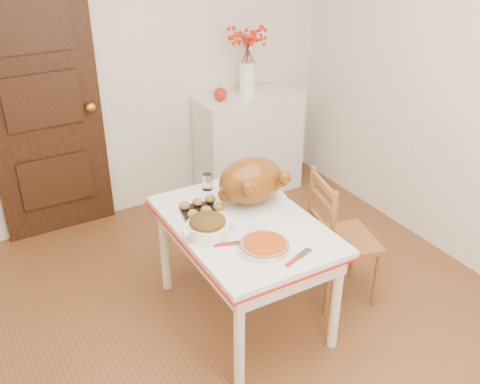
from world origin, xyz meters
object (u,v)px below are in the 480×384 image
turkey_platter (251,183)px  pumpkin_pie (264,245)px  chair_oak (344,238)px  kitchen_table (244,270)px  sideboard (249,144)px

turkey_platter → pumpkin_pie: (-0.19, -0.46, -0.12)m
chair_oak → turkey_platter: size_ratio=1.87×
kitchen_table → turkey_platter: (0.14, 0.16, 0.50)m
chair_oak → turkey_platter: bearing=74.8°
sideboard → chair_oak: sideboard is taller
turkey_platter → pumpkin_pie: 0.51m
pumpkin_pie → turkey_platter: bearing=67.8°
kitchen_table → chair_oak: (0.67, -0.14, 0.10)m
sideboard → pumpkin_pie: size_ratio=3.29×
sideboard → kitchen_table: size_ratio=0.77×
chair_oak → pumpkin_pie: 0.79m
sideboard → kitchen_table: bearing=-121.4°
turkey_platter → chair_oak: bearing=-18.7°
turkey_platter → kitchen_table: bearing=-120.6°
sideboard → turkey_platter: turkey_platter is taller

